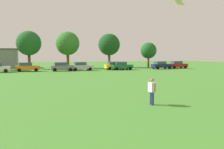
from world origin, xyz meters
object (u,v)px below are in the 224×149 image
Objects in this scene: parked_car_green_6 at (122,66)px; parked_car_silver_4 at (81,66)px; kite at (178,2)px; parked_car_gray_3 at (62,67)px; tree_center_left at (29,43)px; tree_center_right at (68,44)px; tree_far_right at (148,51)px; parked_car_yellow_5 at (115,66)px; tree_right at (109,45)px; parked_car_orange_2 at (27,67)px; adult_bystander at (152,89)px; parked_car_navy_7 at (161,65)px; parked_car_red_8 at (177,65)px.

parked_car_silver_4 is at bearing 175.90° from parked_car_green_6.
kite is 0.25× the size of parked_car_gray_3.
tree_center_left is at bearing 104.22° from kite.
tree_far_right is (19.56, -2.11, -1.52)m from tree_center_right.
parked_car_yellow_5 is at bearing -149.52° from tree_far_right.
tree_right reaches higher than parked_car_gray_3.
kite is 41.22m from tree_center_right.
tree_far_right reaches higher than parked_car_gray_3.
parked_car_yellow_5 is at bearing 3.66° from parked_car_gray_3.
parked_car_gray_3 is 11.63m from tree_center_left.
parked_car_orange_2 and parked_car_gray_3 have the same top height.
parked_car_silver_4 is (2.81, 34.60, -0.13)m from adult_bystander.
tree_center_left reaches higher than parked_car_orange_2.
parked_car_navy_7 is at bearing -0.98° from parked_car_silver_4.
parked_car_orange_2 and parked_car_red_8 have the same top height.
adult_bystander is 0.39× the size of parked_car_orange_2.
kite is 0.25× the size of parked_car_green_6.
parked_car_yellow_5 is 0.51× the size of tree_center_right.
kite is at bearing -101.32° from tree_right.
tree_far_right is at bearing 20.82° from parked_car_silver_4.
parked_car_navy_7 is (10.59, -0.68, 0.00)m from parked_car_yellow_5.
parked_car_red_8 is at bearing 11.75° from parked_car_navy_7.
tree_center_right is 1.37× the size of tree_far_right.
parked_car_yellow_5 is 13.00m from tree_center_right.
tree_center_left is (-27.43, 8.86, 4.73)m from parked_car_navy_7.
tree_center_right is at bearing 3.42° from tree_center_left.
parked_car_gray_3 and parked_car_navy_7 have the same top height.
adult_bystander is 0.20× the size of tree_center_left.
kite is 0.13× the size of tree_center_right.
parked_car_orange_2 is 17.27m from parked_car_yellow_5.
parked_car_yellow_5 is at bearing -178.82° from parked_car_red_8.
parked_car_navy_7 is at bearing -1.53° from parked_car_orange_2.
tree_far_right reaches higher than parked_car_navy_7.
parked_car_silver_4 is 13.96m from tree_right.
parked_car_silver_4 is at bearing -159.18° from tree_far_right.
parked_car_gray_3 is 0.70× the size of tree_far_right.
tree_center_left is at bearing 166.29° from parked_car_red_8.
tree_far_right is at bearing 12.90° from parked_car_orange_2.
parked_car_yellow_5 is 0.52× the size of tree_right.
tree_center_right is (-23.78, 8.37, 4.83)m from parked_car_red_8.
parked_car_green_6 is at bearing 76.27° from kite.
parked_car_silver_4 is at bearing -176.94° from parked_car_yellow_5.
parked_car_silver_4 is at bearing 4.75° from parked_car_gray_3.
parked_car_silver_4 is 8.30m from parked_car_green_6.
tree_right is at bearing 3.16° from tree_center_right.
parked_car_navy_7 is (9.43, 0.29, 0.00)m from parked_car_green_6.
parked_car_silver_4 is 7.13m from parked_car_yellow_5.
tree_center_right reaches higher than parked_car_yellow_5.
parked_car_yellow_5 is 1.00× the size of parked_car_navy_7.
parked_car_green_6 is at bearing -174.82° from parked_car_red_8.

